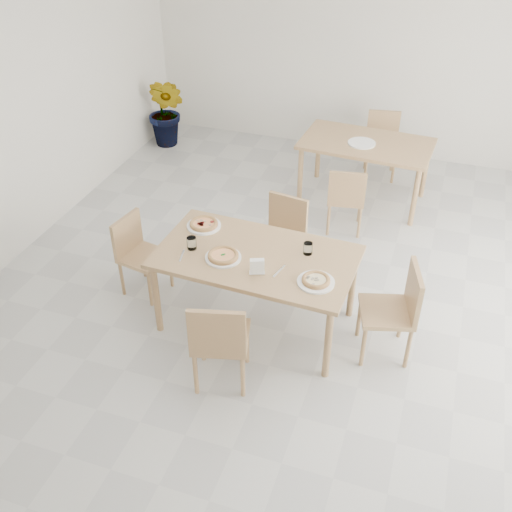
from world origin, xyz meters
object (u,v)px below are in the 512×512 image
(main_table, at_px, (256,262))
(plate_margherita, at_px, (223,258))
(chair_north, at_px, (283,232))
(plate_empty, at_px, (362,143))
(pizza_mushroom, at_px, (316,280))
(chair_back_s, at_px, (346,196))
(tumbler_b, at_px, (308,248))
(chair_south, at_px, (219,338))
(chair_west, at_px, (137,250))
(chair_back_n, at_px, (382,139))
(plate_mushroom, at_px, (316,282))
(plate_pepperoni, at_px, (204,226))
(tumbler_a, at_px, (192,243))
(potted_plant, at_px, (167,112))
(pizza_margherita, at_px, (223,255))
(chair_east, at_px, (397,306))
(pizza_pepperoni, at_px, (204,224))
(second_table, at_px, (366,149))
(napkin_holder, at_px, (257,267))

(main_table, height_order, plate_margherita, plate_margherita)
(chair_north, distance_m, plate_empty, 1.71)
(pizza_mushroom, bearing_deg, chair_back_s, 94.06)
(tumbler_b, bearing_deg, plate_margherita, -155.36)
(chair_south, bearing_deg, chair_west, -52.01)
(chair_back_n, relative_size, plate_empty, 2.58)
(plate_mushroom, height_order, plate_pepperoni, same)
(tumbler_b, bearing_deg, pizza_mushroom, -65.97)
(tumbler_a, bearing_deg, chair_south, -53.68)
(chair_north, relative_size, potted_plant, 0.83)
(pizza_mushroom, xyz_separation_m, potted_plant, (-2.94, 3.35, -0.29))
(potted_plant, bearing_deg, main_table, -52.98)
(chair_back_s, bearing_deg, main_table, 65.91)
(plate_pepperoni, xyz_separation_m, pizza_margherita, (0.34, -0.40, 0.02))
(pizza_mushroom, distance_m, tumbler_a, 1.13)
(pizza_mushroom, distance_m, tumbler_b, 0.41)
(chair_north, bearing_deg, tumbler_a, -111.97)
(chair_north, xyz_separation_m, potted_plant, (-2.37, 2.32, 0.02))
(plate_mushroom, bearing_deg, pizza_mushroom, 90.00)
(pizza_margherita, distance_m, pizza_mushroom, 0.82)
(chair_north, height_order, plate_pepperoni, chair_north)
(chair_back_n, bearing_deg, chair_east, -88.71)
(tumbler_b, xyz_separation_m, plate_empty, (0.03, 2.29, -0.04))
(pizza_margherita, distance_m, pizza_pepperoni, 0.53)
(chair_north, bearing_deg, potted_plant, 144.73)
(plate_mushroom, relative_size, pizza_pepperoni, 0.90)
(main_table, distance_m, chair_south, 0.82)
(pizza_pepperoni, bearing_deg, plate_mushroom, -22.26)
(chair_north, relative_size, chair_back_s, 1.04)
(chair_back_n, bearing_deg, second_table, -106.42)
(chair_back_s, bearing_deg, chair_north, 54.48)
(plate_empty, bearing_deg, napkin_holder, -97.27)
(napkin_holder, relative_size, second_table, 0.09)
(napkin_holder, bearing_deg, chair_west, 143.33)
(chair_west, bearing_deg, chair_east, -81.98)
(chair_south, relative_size, chair_back_s, 1.10)
(chair_east, bearing_deg, plate_empty, -178.23)
(chair_south, distance_m, chair_north, 1.62)
(tumbler_a, relative_size, plate_empty, 0.35)
(pizza_mushroom, height_order, tumbler_a, tumbler_a)
(tumbler_b, height_order, chair_back_n, tumbler_b)
(chair_south, xyz_separation_m, chair_back_n, (0.59, 4.07, -0.04))
(chair_back_n, bearing_deg, tumbler_a, -118.39)
(main_table, bearing_deg, pizza_pepperoni, 158.08)
(chair_west, relative_size, pizza_margherita, 2.31)
(chair_north, distance_m, second_table, 1.77)
(chair_west, distance_m, chair_back_n, 3.62)
(plate_empty, height_order, potted_plant, potted_plant)
(chair_south, height_order, plate_pepperoni, chair_south)
(chair_back_n, bearing_deg, chair_west, -129.44)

